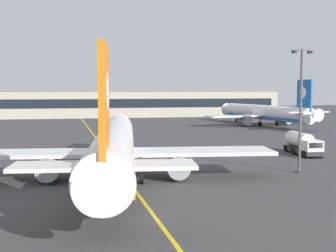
{
  "coord_description": "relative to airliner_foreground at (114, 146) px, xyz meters",
  "views": [
    {
      "loc": [
        -3.3,
        -28.24,
        8.88
      ],
      "look_at": [
        5.79,
        17.33,
        4.95
      ],
      "focal_mm": 45.5,
      "sensor_mm": 36.0,
      "label": 1
    }
  ],
  "objects": [
    {
      "name": "airliner_foreground",
      "position": [
        0.0,
        0.0,
        0.0
      ],
      "size": [
        32.33,
        41.51,
        11.65
      ],
      "color": "white",
      "rests_on": "ground"
    },
    {
      "name": "apron_lamp_post",
      "position": [
        19.86,
        0.09,
        3.55
      ],
      "size": [
        2.24,
        0.9,
        13.23
      ],
      "color": "#515156",
      "rests_on": "ground"
    },
    {
      "name": "ground_plane",
      "position": [
        0.37,
        -13.41,
        -3.37
      ],
      "size": [
        400.0,
        400.0,
        0.0
      ],
      "primitive_type": "plane",
      "color": "#3D3D3F"
    },
    {
      "name": "service_truck_fuel_white",
      "position": [
        26.71,
        11.9,
        -1.88
      ],
      "size": [
        3.05,
        7.73,
        3.0
      ],
      "color": "#2D2D33",
      "rests_on": "ground"
    },
    {
      "name": "terminal_building",
      "position": [
        4.56,
        99.89,
        1.1
      ],
      "size": [
        116.09,
        12.4,
        8.92
      ],
      "color": "#B2A893",
      "rests_on": "ground"
    },
    {
      "name": "airliner_background",
      "position": [
        41.47,
        57.41,
        -0.16
      ],
      "size": [
        30.86,
        39.46,
        11.11
      ],
      "color": "white",
      "rests_on": "ground"
    },
    {
      "name": "taxiway_centreline",
      "position": [
        0.37,
        16.59,
        -3.37
      ],
      "size": [
        9.49,
        179.78,
        0.01
      ],
      "primitive_type": "cube",
      "rotation": [
        0.0,
        0.0,
        0.05
      ],
      "color": "yellow",
      "rests_on": "ground"
    }
  ]
}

